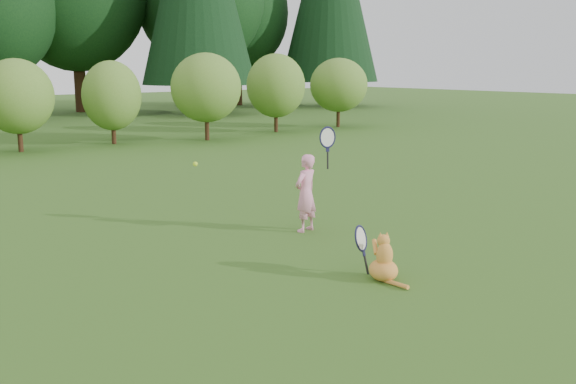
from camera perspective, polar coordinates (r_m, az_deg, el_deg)
ground at (r=8.23m, az=2.33°, el=-5.81°), size 100.00×100.00×0.00m
shrub_row at (r=19.70m, az=-23.02°, el=7.35°), size 28.00×3.00×2.80m
child at (r=9.37m, az=1.65°, el=0.08°), size 0.66×0.38×1.72m
cat at (r=7.39m, az=8.43°, el=-5.60°), size 0.56×0.80×0.75m
tennis_ball at (r=8.07m, az=-8.24°, el=2.48°), size 0.06×0.06×0.06m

